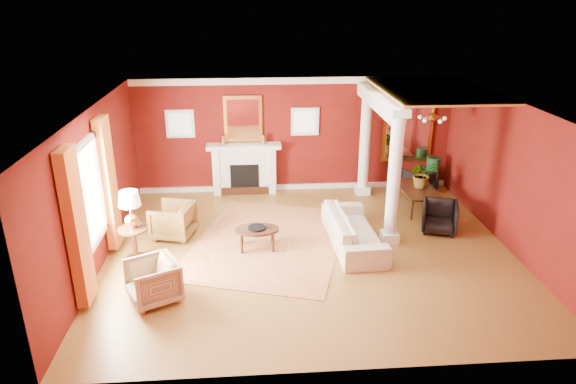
{
  "coord_description": "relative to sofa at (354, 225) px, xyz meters",
  "views": [
    {
      "loc": [
        -1.12,
        -9.08,
        4.86
      ],
      "look_at": [
        -0.41,
        0.33,
        1.15
      ],
      "focal_mm": 32.0,
      "sensor_mm": 36.0,
      "label": 1
    }
  ],
  "objects": [
    {
      "name": "fireplace",
      "position": [
        -2.22,
        3.12,
        0.2
      ],
      "size": [
        1.85,
        0.42,
        1.29
      ],
      "color": "white",
      "rests_on": "ground"
    },
    {
      "name": "chandelier",
      "position": [
        1.98,
        1.6,
        1.8
      ],
      "size": [
        0.6,
        0.62,
        0.75
      ],
      "color": "#C17F3C",
      "rests_on": "room_shell"
    },
    {
      "name": "flank_window_right",
      "position": [
        -0.67,
        3.27,
        1.35
      ],
      "size": [
        0.7,
        0.07,
        0.7
      ],
      "color": "white",
      "rests_on": "room_shell"
    },
    {
      "name": "overmantel_mirror",
      "position": [
        -2.22,
        3.26,
        1.45
      ],
      "size": [
        0.95,
        0.07,
        1.15
      ],
      "color": "gold",
      "rests_on": "fireplace"
    },
    {
      "name": "column_back",
      "position": [
        0.78,
        2.8,
        0.98
      ],
      "size": [
        0.36,
        0.36,
        2.8
      ],
      "color": "white",
      "rests_on": "ground"
    },
    {
      "name": "base_trim",
      "position": [
        -0.92,
        3.26,
        -0.39
      ],
      "size": [
        8.0,
        0.08,
        0.12
      ],
      "primitive_type": "cube",
      "color": "white",
      "rests_on": "ground"
    },
    {
      "name": "ground",
      "position": [
        -0.92,
        -0.2,
        -0.45
      ],
      "size": [
        8.0,
        8.0,
        0.0
      ],
      "primitive_type": "plane",
      "color": "brown",
      "rests_on": "ground"
    },
    {
      "name": "potted_plant",
      "position": [
        1.97,
        1.84,
        0.61
      ],
      "size": [
        0.64,
        0.7,
        0.51
      ],
      "primitive_type": "imported",
      "rotation": [
        0.0,
        0.0,
        0.07
      ],
      "color": "#26591E",
      "rests_on": "dining_table"
    },
    {
      "name": "room_shell",
      "position": [
        -0.92,
        -0.2,
        1.57
      ],
      "size": [
        8.04,
        7.04,
        2.92
      ],
      "color": "#640F0E",
      "rests_on": "ground"
    },
    {
      "name": "coffee_table",
      "position": [
        -1.96,
        -0.03,
        -0.05
      ],
      "size": [
        0.88,
        0.88,
        0.45
      ],
      "rotation": [
        0.0,
        0.0,
        -0.41
      ],
      "color": "black",
      "rests_on": "ground"
    },
    {
      "name": "armchair_stripe",
      "position": [
        -3.72,
        -1.75,
        -0.05
      ],
      "size": [
        1.0,
        1.02,
        0.8
      ],
      "primitive_type": "imported",
      "rotation": [
        0.0,
        0.0,
        -1.1
      ],
      "color": "tan",
      "rests_on": "ground"
    },
    {
      "name": "coffee_book",
      "position": [
        -1.95,
        0.01,
        0.11
      ],
      "size": [
        0.16,
        0.03,
        0.21
      ],
      "primitive_type": "imported",
      "rotation": [
        0.0,
        0.0,
        -0.11
      ],
      "color": "black",
      "rests_on": "coffee_table"
    },
    {
      "name": "green_urn",
      "position": [
        2.58,
        2.8,
        -0.08
      ],
      "size": [
        0.39,
        0.39,
        0.94
      ],
      "color": "#12391A",
      "rests_on": "ground"
    },
    {
      "name": "side_table",
      "position": [
        -4.32,
        -0.28,
        0.49
      ],
      "size": [
        0.56,
        0.56,
        1.41
      ],
      "rotation": [
        0.0,
        0.0,
        0.29
      ],
      "color": "black",
      "rests_on": "ground"
    },
    {
      "name": "rug",
      "position": [
        -1.72,
        0.24,
        -0.44
      ],
      "size": [
        3.87,
        4.52,
        0.02
      ],
      "primitive_type": "cube",
      "rotation": [
        0.0,
        0.0,
        -0.29
      ],
      "color": "maroon",
      "rests_on": "ground"
    },
    {
      "name": "dining_table",
      "position": [
        1.91,
        1.76,
        -0.05
      ],
      "size": [
        0.53,
        1.45,
        0.81
      ],
      "primitive_type": "imported",
      "rotation": [
        0.0,
        0.0,
        1.58
      ],
      "color": "black",
      "rests_on": "ground"
    },
    {
      "name": "dining_chair_far",
      "position": [
        2.24,
        2.8,
        -0.11
      ],
      "size": [
        0.83,
        0.81,
        0.68
      ],
      "primitive_type": "imported",
      "rotation": [
        0.0,
        0.0,
        3.48
      ],
      "color": "black",
      "rests_on": "ground"
    },
    {
      "name": "dining_chair_near",
      "position": [
        1.96,
        0.49,
        -0.08
      ],
      "size": [
        0.89,
        0.86,
        0.73
      ],
      "primitive_type": "imported",
      "rotation": [
        0.0,
        0.0,
        -0.32
      ],
      "color": "black",
      "rests_on": "ground"
    },
    {
      "name": "crown_trim",
      "position": [
        -0.92,
        3.26,
        2.37
      ],
      "size": [
        8.0,
        0.08,
        0.16
      ],
      "primitive_type": "cube",
      "color": "white",
      "rests_on": "room_shell"
    },
    {
      "name": "sofa",
      "position": [
        0.0,
        0.0,
        0.0
      ],
      "size": [
        0.79,
        2.33,
        0.9
      ],
      "primitive_type": "imported",
      "rotation": [
        0.0,
        0.0,
        1.62
      ],
      "color": "beige",
      "rests_on": "ground"
    },
    {
      "name": "amber_ceiling",
      "position": [
        1.93,
        1.55,
        2.42
      ],
      "size": [
        2.3,
        3.4,
        0.04
      ],
      "primitive_type": "cube",
      "color": "#EDAC45",
      "rests_on": "room_shell"
    },
    {
      "name": "header_beam",
      "position": [
        0.78,
        1.7,
        2.17
      ],
      "size": [
        0.3,
        3.2,
        0.32
      ],
      "primitive_type": "cube",
      "color": "white",
      "rests_on": "column_front"
    },
    {
      "name": "dining_mirror",
      "position": [
        1.98,
        3.26,
        1.1
      ],
      "size": [
        1.3,
        0.07,
        1.7
      ],
      "color": "gold",
      "rests_on": "room_shell"
    },
    {
      "name": "flank_window_left",
      "position": [
        -3.77,
        3.27,
        1.35
      ],
      "size": [
        0.7,
        0.07,
        0.7
      ],
      "color": "white",
      "rests_on": "room_shell"
    },
    {
      "name": "left_window",
      "position": [
        -4.81,
        -0.8,
        0.97
      ],
      "size": [
        0.21,
        2.55,
        2.6
      ],
      "color": "white",
      "rests_on": "room_shell"
    },
    {
      "name": "column_front",
      "position": [
        0.78,
        0.1,
        0.98
      ],
      "size": [
        0.36,
        0.36,
        2.8
      ],
      "color": "white",
      "rests_on": "ground"
    },
    {
      "name": "armchair_leopard",
      "position": [
        -3.71,
        0.65,
        -0.04
      ],
      "size": [
        0.93,
        0.96,
        0.82
      ],
      "primitive_type": "imported",
      "rotation": [
        0.0,
        0.0,
        -1.83
      ],
      "color": "black",
      "rests_on": "ground"
    }
  ]
}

